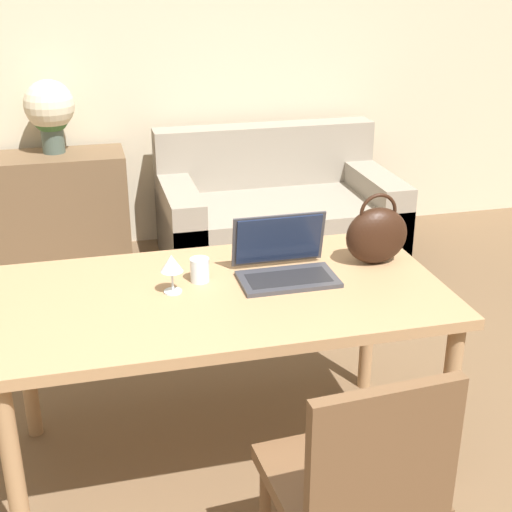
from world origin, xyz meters
name	(u,v)px	position (x,y,z in m)	size (l,w,h in m)	color
wall_back	(143,40)	(0.00, 3.31, 1.35)	(10.00, 0.06, 2.70)	beige
dining_table	(222,310)	(-0.01, 0.81, 0.66)	(1.59, 0.85, 0.74)	#A87F56
chair	(359,482)	(0.21, 0.03, 0.49)	(0.47, 0.47, 0.87)	brown
couch	(276,217)	(0.74, 2.76, 0.28)	(1.47, 0.90, 0.82)	gray
sideboard	(16,213)	(-0.88, 3.01, 0.36)	(1.37, 0.40, 0.72)	brown
laptop	(284,260)	(0.24, 0.89, 0.80)	(0.36, 0.26, 0.22)	#38383D
drinking_glass	(200,270)	(-0.07, 0.91, 0.79)	(0.07, 0.07, 0.09)	silver
wine_glass	(172,265)	(-0.18, 0.84, 0.85)	(0.08, 0.08, 0.14)	silver
handbag	(377,235)	(0.61, 0.91, 0.86)	(0.25, 0.12, 0.28)	black
flower_vase	(50,110)	(-0.61, 3.06, 0.98)	(0.30, 0.30, 0.45)	#47564C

